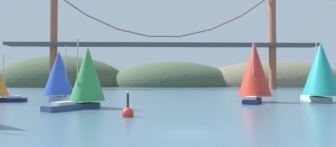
{
  "coord_description": "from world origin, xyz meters",
  "views": [
    {
      "loc": [
        -1.82,
        -17.99,
        3.36
      ],
      "look_at": [
        0.0,
        44.23,
        4.84
      ],
      "focal_mm": 30.57,
      "sensor_mm": 36.0,
      "label": 1
    }
  ],
  "objects_px": {
    "sailboat_green_sail": "(87,75)",
    "channel_buoy": "(128,113)",
    "sailboat_teal_sail": "(321,70)",
    "sailboat_scarlet_sail": "(254,70)",
    "sailboat_blue_spinnaker": "(59,74)"
  },
  "relations": [
    {
      "from": "sailboat_teal_sail",
      "to": "sailboat_scarlet_sail",
      "type": "bearing_deg",
      "value": 175.54
    },
    {
      "from": "sailboat_green_sail",
      "to": "sailboat_scarlet_sail",
      "type": "height_order",
      "value": "sailboat_scarlet_sail"
    },
    {
      "from": "sailboat_blue_spinnaker",
      "to": "channel_buoy",
      "type": "relative_size",
      "value": 3.34
    },
    {
      "from": "sailboat_green_sail",
      "to": "sailboat_blue_spinnaker",
      "type": "height_order",
      "value": "sailboat_blue_spinnaker"
    },
    {
      "from": "sailboat_blue_spinnaker",
      "to": "channel_buoy",
      "type": "xyz_separation_m",
      "value": [
        12.93,
        -19.15,
        -3.92
      ]
    },
    {
      "from": "sailboat_teal_sail",
      "to": "sailboat_blue_spinnaker",
      "type": "bearing_deg",
      "value": 176.23
    },
    {
      "from": "sailboat_green_sail",
      "to": "sailboat_scarlet_sail",
      "type": "xyz_separation_m",
      "value": [
        23.54,
        8.89,
        0.98
      ]
    },
    {
      "from": "sailboat_teal_sail",
      "to": "channel_buoy",
      "type": "bearing_deg",
      "value": -149.14
    },
    {
      "from": "sailboat_scarlet_sail",
      "to": "sailboat_green_sail",
      "type": "bearing_deg",
      "value": -159.31
    },
    {
      "from": "channel_buoy",
      "to": "sailboat_teal_sail",
      "type": "bearing_deg",
      "value": 30.86
    },
    {
      "from": "sailboat_green_sail",
      "to": "channel_buoy",
      "type": "xyz_separation_m",
      "value": [
        5.93,
        -8.37,
        -3.57
      ]
    },
    {
      "from": "sailboat_teal_sail",
      "to": "sailboat_scarlet_sail",
      "type": "height_order",
      "value": "sailboat_teal_sail"
    },
    {
      "from": "sailboat_teal_sail",
      "to": "sailboat_blue_spinnaker",
      "type": "xyz_separation_m",
      "value": [
        -40.5,
        2.67,
        -0.6
      ]
    },
    {
      "from": "sailboat_teal_sail",
      "to": "sailboat_scarlet_sail",
      "type": "xyz_separation_m",
      "value": [
        -9.96,
        0.78,
        0.03
      ]
    },
    {
      "from": "sailboat_blue_spinnaker",
      "to": "sailboat_scarlet_sail",
      "type": "relative_size",
      "value": 0.91
    }
  ]
}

